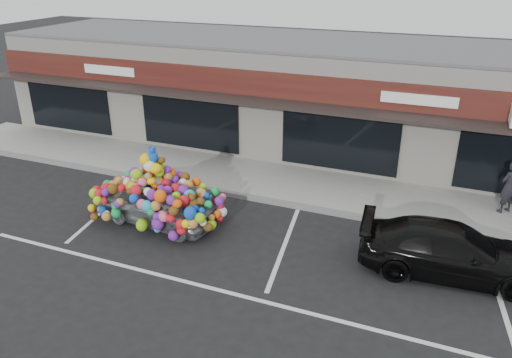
% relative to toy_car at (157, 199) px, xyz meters
% --- Properties ---
extents(ground, '(90.00, 90.00, 0.00)m').
position_rel_toy_car_xyz_m(ground, '(1.14, -0.06, -0.78)').
color(ground, black).
rests_on(ground, ground).
extents(shop_building, '(24.00, 7.20, 4.31)m').
position_rel_toy_car_xyz_m(shop_building, '(1.14, 8.39, 1.38)').
color(shop_building, white).
rests_on(shop_building, ground).
extents(sidewalk, '(26.00, 3.00, 0.15)m').
position_rel_toy_car_xyz_m(sidewalk, '(1.14, 3.94, -0.71)').
color(sidewalk, gray).
rests_on(sidewalk, ground).
extents(kerb, '(26.00, 0.18, 0.16)m').
position_rel_toy_car_xyz_m(kerb, '(1.14, 2.44, -0.71)').
color(kerb, slate).
rests_on(kerb, ground).
extents(parking_stripe_left, '(0.73, 4.37, 0.01)m').
position_rel_toy_car_xyz_m(parking_stripe_left, '(-2.06, 0.14, -0.78)').
color(parking_stripe_left, silver).
rests_on(parking_stripe_left, ground).
extents(parking_stripe_mid, '(0.73, 4.37, 0.01)m').
position_rel_toy_car_xyz_m(parking_stripe_mid, '(3.94, 0.14, -0.78)').
color(parking_stripe_mid, silver).
rests_on(parking_stripe_mid, ground).
extents(parking_stripe_right, '(0.73, 4.37, 0.01)m').
position_rel_toy_car_xyz_m(parking_stripe_right, '(9.34, 0.14, -0.78)').
color(parking_stripe_right, silver).
rests_on(parking_stripe_right, ground).
extents(lane_line, '(14.00, 0.12, 0.01)m').
position_rel_toy_car_xyz_m(lane_line, '(3.14, -2.36, -0.78)').
color(lane_line, silver).
rests_on(lane_line, ground).
extents(toy_car, '(2.70, 4.10, 2.30)m').
position_rel_toy_car_xyz_m(toy_car, '(0.00, 0.00, 0.00)').
color(toy_car, '#989DA2').
rests_on(toy_car, ground).
extents(black_sedan, '(2.22, 4.62, 1.30)m').
position_rel_toy_car_xyz_m(black_sedan, '(8.18, 0.49, -0.13)').
color(black_sedan, black).
rests_on(black_sedan, ground).
extents(pedestrian_a, '(0.71, 0.71, 1.66)m').
position_rel_toy_car_xyz_m(pedestrian_a, '(9.61, 4.34, 0.20)').
color(pedestrian_a, black).
rests_on(pedestrian_a, sidewalk).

